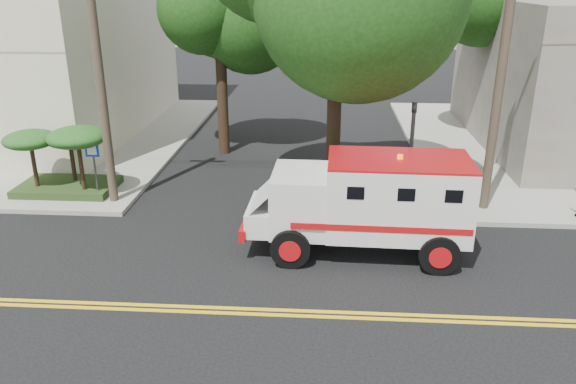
{
  "coord_description": "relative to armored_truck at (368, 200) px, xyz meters",
  "views": [
    {
      "loc": [
        1.23,
        -10.62,
        6.96
      ],
      "look_at": [
        0.28,
        3.33,
        1.6
      ],
      "focal_mm": 35.0,
      "sensor_mm": 36.0,
      "label": 1
    }
  ],
  "objects": [
    {
      "name": "ground",
      "position": [
        -2.39,
        -3.14,
        -1.51
      ],
      "size": [
        100.0,
        100.0,
        0.0
      ],
      "primitive_type": "plane",
      "color": "black",
      "rests_on": "ground"
    },
    {
      "name": "sidewalk_nw",
      "position": [
        -15.89,
        10.36,
        -1.44
      ],
      "size": [
        17.0,
        17.0,
        0.15
      ],
      "primitive_type": "cube",
      "color": "gray",
      "rests_on": "ground"
    },
    {
      "name": "utility_pole_left",
      "position": [
        -7.99,
        2.86,
        2.99
      ],
      "size": [
        0.28,
        0.28,
        9.0
      ],
      "primitive_type": "cylinder",
      "color": "#382D23",
      "rests_on": "ground"
    },
    {
      "name": "utility_pole_right",
      "position": [
        3.91,
        3.06,
        2.99
      ],
      "size": [
        0.28,
        0.28,
        9.0
      ],
      "primitive_type": "cylinder",
      "color": "#382D23",
      "rests_on": "ground"
    },
    {
      "name": "tree_left",
      "position": [
        -5.07,
        8.65,
        4.22
      ],
      "size": [
        4.48,
        4.2,
        7.7
      ],
      "color": "black",
      "rests_on": "ground"
    },
    {
      "name": "traffic_signal",
      "position": [
        1.41,
        2.46,
        0.71
      ],
      "size": [
        0.15,
        0.18,
        3.6
      ],
      "color": "#3F3F42",
      "rests_on": "ground"
    },
    {
      "name": "accessibility_sign",
      "position": [
        -8.59,
        3.03,
        -0.15
      ],
      "size": [
        0.45,
        0.1,
        2.02
      ],
      "color": "#3F3F42",
      "rests_on": "ground"
    },
    {
      "name": "palm_planter",
      "position": [
        -9.83,
        3.48,
        0.13
      ],
      "size": [
        3.52,
        2.63,
        2.36
      ],
      "color": "#1E3314",
      "rests_on": "sidewalk_nw"
    },
    {
      "name": "armored_truck",
      "position": [
        0.0,
        0.0,
        0.0
      ],
      "size": [
        5.91,
        2.51,
        2.66
      ],
      "rotation": [
        0.0,
        0.0,
        -0.03
      ],
      "color": "silver",
      "rests_on": "ground"
    },
    {
      "name": "pedestrian_a",
      "position": [
        3.11,
        2.36,
        -0.54
      ],
      "size": [
        0.71,
        0.7,
        1.65
      ],
      "primitive_type": "imported",
      "rotation": [
        0.0,
        0.0,
        3.89
      ],
      "color": "gray",
      "rests_on": "sidewalk_ne"
    }
  ]
}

